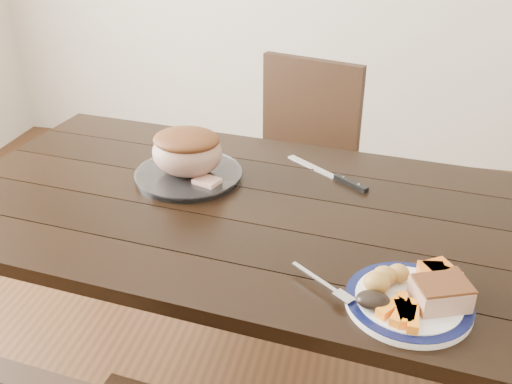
% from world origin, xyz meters
% --- Properties ---
extents(dining_table, '(1.69, 1.07, 0.75)m').
position_xyz_m(dining_table, '(-0.00, 0.00, 0.66)').
color(dining_table, black).
rests_on(dining_table, ground).
extents(chair_far, '(0.52, 0.53, 0.93)m').
position_xyz_m(chair_far, '(0.08, 0.73, 0.52)').
color(chair_far, black).
rests_on(chair_far, ground).
extents(dinner_plate, '(0.27, 0.27, 0.02)m').
position_xyz_m(dinner_plate, '(0.48, -0.35, 0.76)').
color(dinner_plate, white).
rests_on(dinner_plate, dining_table).
extents(plate_rim, '(0.27, 0.27, 0.02)m').
position_xyz_m(plate_rim, '(0.48, -0.35, 0.77)').
color(plate_rim, '#0A1036').
rests_on(plate_rim, dinner_plate).
extents(serving_platter, '(0.31, 0.31, 0.02)m').
position_xyz_m(serving_platter, '(-0.16, 0.11, 0.76)').
color(serving_platter, white).
rests_on(serving_platter, dining_table).
extents(pork_slice, '(0.13, 0.12, 0.05)m').
position_xyz_m(pork_slice, '(0.54, -0.35, 0.79)').
color(pork_slice, tan).
rests_on(pork_slice, dinner_plate).
extents(roasted_potatoes, '(0.10, 0.10, 0.05)m').
position_xyz_m(roasted_potatoes, '(0.43, -0.32, 0.79)').
color(roasted_potatoes, gold).
rests_on(roasted_potatoes, dinner_plate).
extents(carrot_batons, '(0.09, 0.11, 0.02)m').
position_xyz_m(carrot_batons, '(0.47, -0.41, 0.78)').
color(carrot_batons, orange).
rests_on(carrot_batons, dinner_plate).
extents(pumpkin_wedges, '(0.09, 0.09, 0.04)m').
position_xyz_m(pumpkin_wedges, '(0.54, -0.28, 0.79)').
color(pumpkin_wedges, orange).
rests_on(pumpkin_wedges, dinner_plate).
extents(dark_mushroom, '(0.07, 0.05, 0.03)m').
position_xyz_m(dark_mushroom, '(0.41, -0.39, 0.79)').
color(dark_mushroom, black).
rests_on(dark_mushroom, dinner_plate).
extents(fork, '(0.15, 0.12, 0.00)m').
position_xyz_m(fork, '(0.31, -0.34, 0.77)').
color(fork, silver).
rests_on(fork, dinner_plate).
extents(roast_joint, '(0.21, 0.18, 0.14)m').
position_xyz_m(roast_joint, '(-0.16, 0.11, 0.83)').
color(roast_joint, '#A57865').
rests_on(roast_joint, serving_platter).
extents(cut_slice, '(0.08, 0.08, 0.02)m').
position_xyz_m(cut_slice, '(-0.08, 0.05, 0.78)').
color(cut_slice, tan).
rests_on(cut_slice, serving_platter).
extents(carving_knife, '(0.27, 0.21, 0.01)m').
position_xyz_m(carving_knife, '(0.29, 0.20, 0.76)').
color(carving_knife, silver).
rests_on(carving_knife, dining_table).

